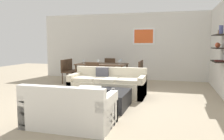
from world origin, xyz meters
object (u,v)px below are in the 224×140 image
at_px(coffee_table, 105,99).
at_px(dining_chair_right_far, 139,71).
at_px(dining_chair_head, 109,68).
at_px(decorative_bowl, 106,90).
at_px(dining_chair_left_near, 67,70).
at_px(dining_chair_left_far, 72,69).
at_px(wine_glass_right_near, 119,61).
at_px(apple_on_coffee_table, 95,90).
at_px(sofa_beige, 108,85).
at_px(wine_glass_foot, 98,61).
at_px(candle_jar, 113,90).
at_px(dining_chair_right_near, 136,72).
at_px(loveseat_white, 70,110).
at_px(wine_glass_right_far, 121,60).
at_px(dining_chair_foot, 93,73).
at_px(dining_table, 102,65).
at_px(wine_glass_left_near, 84,61).

bearing_deg(coffee_table, dining_chair_right_far, 85.18).
bearing_deg(dining_chair_head, decorative_bowl, -74.61).
bearing_deg(dining_chair_left_near, dining_chair_right_far, 9.93).
height_order(dining_chair_left_far, wine_glass_right_near, wine_glass_right_near).
height_order(apple_on_coffee_table, wine_glass_right_near, wine_glass_right_near).
xyz_separation_m(sofa_beige, wine_glass_foot, (-0.73, 1.29, 0.58)).
relative_size(candle_jar, dining_chair_right_near, 0.09).
relative_size(loveseat_white, candle_jar, 19.46).
bearing_deg(wine_glass_right_far, dining_chair_left_far, 177.02).
bearing_deg(loveseat_white, dining_chair_left_far, 114.86).
relative_size(coffee_table, dining_chair_left_near, 1.23).
bearing_deg(dining_chair_foot, candle_jar, -59.02).
distance_m(candle_jar, dining_chair_left_near, 3.70).
bearing_deg(wine_glass_foot, coffee_table, -67.47).
xyz_separation_m(apple_on_coffee_table, dining_table, (-0.80, 3.03, 0.26)).
bearing_deg(wine_glass_left_near, dining_chair_left_near, -170.80).
relative_size(sofa_beige, candle_jar, 26.76).
distance_m(decorative_bowl, dining_chair_left_far, 3.99).
bearing_deg(sofa_beige, wine_glass_left_near, 131.02).
xyz_separation_m(coffee_table, apple_on_coffee_table, (-0.23, -0.09, 0.23)).
bearing_deg(dining_chair_foot, wine_glass_right_near, 49.73).
height_order(decorative_bowl, dining_chair_foot, dining_chair_foot).
xyz_separation_m(dining_chair_foot, wine_glass_foot, (-0.00, 0.47, 0.37)).
relative_size(loveseat_white, dining_chair_right_near, 1.75).
distance_m(dining_chair_left_far, wine_glass_foot, 1.51).
height_order(dining_chair_right_far, wine_glass_foot, wine_glass_foot).
xyz_separation_m(candle_jar, dining_chair_foot, (-1.22, 2.02, 0.09)).
bearing_deg(dining_chair_head, dining_chair_right_near, -41.26).
relative_size(coffee_table, apple_on_coffee_table, 13.55).
height_order(apple_on_coffee_table, wine_glass_left_near, wine_glass_left_near).
height_order(coffee_table, dining_chair_right_near, dining_chair_right_near).
xyz_separation_m(dining_chair_right_far, wine_glass_right_far, (-0.63, -0.10, 0.36)).
xyz_separation_m(dining_table, dining_chair_left_far, (-1.30, 0.23, -0.18)).
bearing_deg(dining_chair_foot, dining_chair_right_far, 41.26).
relative_size(candle_jar, dining_chair_right_far, 0.09).
bearing_deg(dining_chair_right_near, dining_chair_foot, -152.21).
xyz_separation_m(dining_chair_head, dining_chair_right_near, (1.30, -1.14, 0.00)).
height_order(dining_chair_left_far, wine_glass_right_far, wine_glass_right_far).
xyz_separation_m(decorative_bowl, candle_jar, (0.15, 0.04, -0.00)).
bearing_deg(dining_chair_right_near, wine_glass_left_near, 177.02).
bearing_deg(wine_glass_right_near, loveseat_white, -88.35).
distance_m(loveseat_white, dining_chair_right_far, 4.54).
xyz_separation_m(dining_table, dining_chair_head, (0.00, 0.91, -0.18)).
xyz_separation_m(decorative_bowl, wine_glass_foot, (-1.07, 2.53, 0.45)).
relative_size(dining_chair_left_near, wine_glass_right_near, 5.80).
bearing_deg(dining_chair_foot, dining_chair_head, 90.00).
relative_size(coffee_table, dining_chair_left_far, 1.23).
distance_m(apple_on_coffee_table, wine_glass_foot, 2.74).
bearing_deg(dining_chair_head, dining_chair_right_far, -27.79).
distance_m(dining_chair_left_far, dining_chair_right_near, 2.64).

